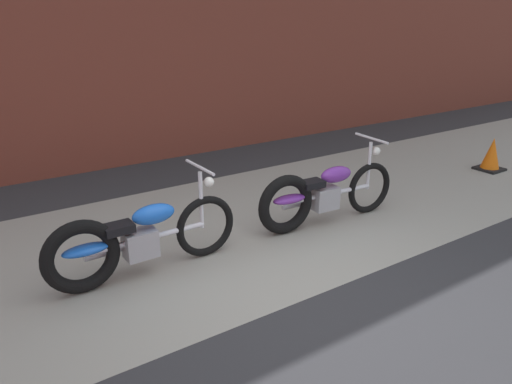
# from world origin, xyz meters

# --- Properties ---
(ground_plane) EXTENTS (80.00, 80.00, 0.00)m
(ground_plane) POSITION_xyz_m (0.00, 0.00, 0.00)
(ground_plane) COLOR #2D2D30
(sidewalk_slab) EXTENTS (36.00, 3.50, 0.01)m
(sidewalk_slab) POSITION_xyz_m (0.00, 1.75, 0.00)
(sidewalk_slab) COLOR gray
(sidewalk_slab) RESTS_ON ground
(motorcycle_blue) EXTENTS (2.01, 0.58, 1.03)m
(motorcycle_blue) POSITION_xyz_m (-1.19, 1.27, 0.40)
(motorcycle_blue) COLOR black
(motorcycle_blue) RESTS_ON ground
(motorcycle_purple) EXTENTS (2.01, 0.58, 1.03)m
(motorcycle_purple) POSITION_xyz_m (1.15, 1.22, 0.40)
(motorcycle_purple) COLOR black
(motorcycle_purple) RESTS_ON ground
(traffic_cone) EXTENTS (0.40, 0.40, 0.55)m
(traffic_cone) POSITION_xyz_m (5.02, 1.33, 0.25)
(traffic_cone) COLOR orange
(traffic_cone) RESTS_ON ground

